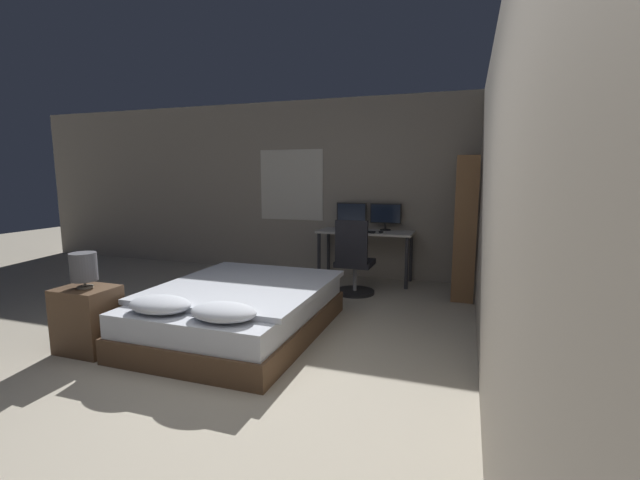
{
  "coord_description": "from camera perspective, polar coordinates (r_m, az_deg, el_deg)",
  "views": [
    {
      "loc": [
        1.7,
        -2.37,
        1.56
      ],
      "look_at": [
        -0.02,
        2.65,
        0.75
      ],
      "focal_mm": 24.0,
      "sensor_mm": 36.0,
      "label": 1
    }
  ],
  "objects": [
    {
      "name": "office_chair",
      "position": [
        5.6,
        4.54,
        -3.42
      ],
      "size": [
        0.52,
        0.52,
        0.99
      ],
      "color": "black",
      "rests_on": "ground_plane"
    },
    {
      "name": "keyboard",
      "position": [
        6.08,
        5.71,
        1.1
      ],
      "size": [
        0.34,
        0.13,
        0.02
      ],
      "color": "black",
      "rests_on": "desk"
    },
    {
      "name": "monitor_right",
      "position": [
        6.34,
        8.74,
        3.33
      ],
      "size": [
        0.46,
        0.16,
        0.39
      ],
      "color": "black",
      "rests_on": "desk"
    },
    {
      "name": "bed",
      "position": [
        4.34,
        -10.7,
        -9.14
      ],
      "size": [
        1.56,
        2.07,
        0.56
      ],
      "color": "brown",
      "rests_on": "ground_plane"
    },
    {
      "name": "wall_back",
      "position": [
        6.62,
        3.99,
        6.84
      ],
      "size": [
        12.0,
        0.08,
        2.7
      ],
      "color": "#9E9384",
      "rests_on": "ground_plane"
    },
    {
      "name": "desk",
      "position": [
        6.26,
        6.06,
        0.25
      ],
      "size": [
        1.37,
        0.56,
        0.75
      ],
      "color": "beige",
      "rests_on": "ground_plane"
    },
    {
      "name": "bookshelf",
      "position": [
        5.71,
        18.87,
        2.59
      ],
      "size": [
        0.27,
        0.81,
        1.79
      ],
      "color": "brown",
      "rests_on": "ground_plane"
    },
    {
      "name": "wall_side_right",
      "position": [
        3.88,
        21.69,
        4.96
      ],
      "size": [
        0.06,
        12.0,
        2.7
      ],
      "color": "#9E9384",
      "rests_on": "ground_plane"
    },
    {
      "name": "ground_plane",
      "position": [
        3.31,
        -15.64,
        -19.82
      ],
      "size": [
        20.0,
        20.0,
        0.0
      ],
      "primitive_type": "plane",
      "color": "#B2A893"
    },
    {
      "name": "bedside_lamp",
      "position": [
        4.26,
        -29.0,
        -3.19
      ],
      "size": [
        0.22,
        0.22,
        0.31
      ],
      "color": "gray",
      "rests_on": "nightstand"
    },
    {
      "name": "nightstand",
      "position": [
        4.38,
        -28.54,
        -9.28
      ],
      "size": [
        0.49,
        0.39,
        0.58
      ],
      "color": "brown",
      "rests_on": "ground_plane"
    },
    {
      "name": "monitor_left",
      "position": [
        6.45,
        4.22,
        3.5
      ],
      "size": [
        0.46,
        0.16,
        0.39
      ],
      "color": "black",
      "rests_on": "desk"
    },
    {
      "name": "computer_mouse",
      "position": [
        6.02,
        8.13,
        1.07
      ],
      "size": [
        0.07,
        0.05,
        0.04
      ],
      "color": "black",
      "rests_on": "desk"
    }
  ]
}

